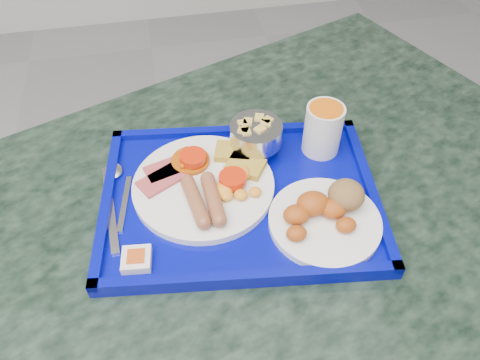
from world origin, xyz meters
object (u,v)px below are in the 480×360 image
(main_plate, at_px, (207,183))
(juice_cup, at_px, (323,128))
(table, at_px, (250,270))
(fruit_bowl, at_px, (256,134))
(bread_plate, at_px, (327,213))
(tray, at_px, (240,198))

(main_plate, bearing_deg, juice_cup, 13.80)
(table, bearing_deg, fruit_bowl, 74.95)
(table, relative_size, fruit_bowl, 15.45)
(main_plate, height_order, juice_cup, juice_cup)
(table, distance_m, bread_plate, 0.27)
(tray, relative_size, main_plate, 2.07)
(table, bearing_deg, bread_plate, -30.50)
(juice_cup, bearing_deg, main_plate, -166.20)
(main_plate, bearing_deg, tray, -29.76)
(tray, xyz_separation_m, fruit_bowl, (0.05, 0.10, 0.05))
(tray, relative_size, juice_cup, 5.29)
(main_plate, height_order, fruit_bowl, fruit_bowl)
(main_plate, bearing_deg, bread_plate, -31.92)
(bread_plate, bearing_deg, fruit_bowl, 112.44)
(fruit_bowl, bearing_deg, juice_cup, -7.94)
(table, bearing_deg, juice_cup, 33.85)
(bread_plate, bearing_deg, tray, 147.21)
(bread_plate, relative_size, juice_cup, 1.90)
(bread_plate, height_order, fruit_bowl, fruit_bowl)
(juice_cup, bearing_deg, tray, -153.57)
(tray, distance_m, main_plate, 0.06)
(table, bearing_deg, main_plate, 146.01)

